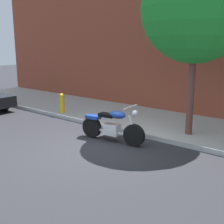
% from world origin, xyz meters
% --- Properties ---
extents(ground_plane, '(60.00, 60.00, 0.00)m').
position_xyz_m(ground_plane, '(0.00, 0.00, 0.00)').
color(ground_plane, '#28282D').
extents(sidewalk, '(22.07, 3.27, 0.14)m').
position_xyz_m(sidewalk, '(0.00, 3.08, 0.07)').
color(sidewalk, '#ABABAB').
rests_on(sidewalk, ground).
extents(building_facade, '(22.07, 0.50, 7.72)m').
position_xyz_m(building_facade, '(0.00, 4.96, 3.86)').
color(building_facade, brown).
rests_on(building_facade, ground).
extents(motorcycle, '(2.08, 0.70, 1.12)m').
position_xyz_m(motorcycle, '(-0.13, 0.61, 0.45)').
color(motorcycle, black).
rests_on(motorcycle, ground).
extents(street_tree, '(3.05, 3.05, 5.27)m').
position_xyz_m(street_tree, '(1.47, 2.28, 3.74)').
color(street_tree, brown).
rests_on(street_tree, ground).
extents(fire_hydrant, '(0.20, 0.20, 0.91)m').
position_xyz_m(fire_hydrant, '(-3.60, 1.77, 0.46)').
color(fire_hydrant, gold).
rests_on(fire_hydrant, ground).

